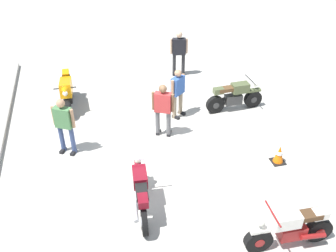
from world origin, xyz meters
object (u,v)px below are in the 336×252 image
(motorcycle_olive_vintage, at_px, (234,97))
(person_in_blue_shirt, at_px, (178,91))
(traffic_cone, at_px, (279,154))
(person_in_red_shirt, at_px, (163,107))
(motorcycle_maroon_cruiser, at_px, (141,192))
(motorcycle_orange_sportbike, at_px, (67,91))
(person_in_green_shirt, at_px, (64,123))
(person_in_black_shirt, at_px, (179,51))
(motorcycle_cream_vintage, at_px, (291,229))

(motorcycle_olive_vintage, height_order, person_in_blue_shirt, person_in_blue_shirt)
(traffic_cone, bearing_deg, person_in_red_shirt, 54.19)
(person_in_blue_shirt, bearing_deg, motorcycle_maroon_cruiser, -64.77)
(motorcycle_orange_sportbike, relative_size, person_in_green_shirt, 1.15)
(person_in_blue_shirt, relative_size, traffic_cone, 3.08)
(motorcycle_orange_sportbike, bearing_deg, person_in_black_shirt, 111.02)
(motorcycle_cream_vintage, distance_m, person_in_red_shirt, 4.84)
(motorcycle_cream_vintage, distance_m, person_in_black_shirt, 8.33)
(motorcycle_olive_vintage, distance_m, person_in_blue_shirt, 1.96)
(person_in_green_shirt, bearing_deg, person_in_black_shirt, 161.72)
(motorcycle_olive_vintage, bearing_deg, motorcycle_cream_vintage, -102.36)
(motorcycle_maroon_cruiser, xyz_separation_m, motorcycle_cream_vintage, (-1.77, -2.81, -0.03))
(motorcycle_olive_vintage, distance_m, person_in_black_shirt, 3.16)
(person_in_black_shirt, distance_m, person_in_blue_shirt, 2.94)
(traffic_cone, bearing_deg, motorcycle_maroon_cruiser, 101.10)
(person_in_black_shirt, bearing_deg, person_in_blue_shirt, 174.42)
(motorcycle_cream_vintage, xyz_separation_m, person_in_blue_shirt, (5.48, 0.94, 0.44))
(person_in_green_shirt, bearing_deg, motorcycle_olive_vintage, 129.84)
(motorcycle_olive_vintage, distance_m, person_in_red_shirt, 2.79)
(motorcycle_maroon_cruiser, relative_size, motorcycle_olive_vintage, 1.07)
(motorcycle_maroon_cruiser, distance_m, person_in_black_shirt, 7.08)
(person_in_red_shirt, distance_m, person_in_green_shirt, 2.78)
(motorcycle_orange_sportbike, distance_m, person_in_blue_shirt, 3.69)
(person_in_red_shirt, relative_size, person_in_green_shirt, 1.00)
(person_in_green_shirt, relative_size, traffic_cone, 3.20)
(motorcycle_olive_vintage, xyz_separation_m, person_in_black_shirt, (2.91, 1.10, 0.53))
(person_in_red_shirt, height_order, person_in_blue_shirt, person_in_red_shirt)
(person_in_green_shirt, xyz_separation_m, person_in_blue_shirt, (1.09, -3.47, -0.04))
(motorcycle_cream_vintage, bearing_deg, person_in_green_shirt, -42.83)
(motorcycle_maroon_cruiser, xyz_separation_m, person_in_green_shirt, (2.62, 1.60, 0.45))
(motorcycle_cream_vintage, xyz_separation_m, person_in_red_shirt, (4.53, 1.64, 0.48))
(motorcycle_cream_vintage, height_order, traffic_cone, motorcycle_cream_vintage)
(person_in_blue_shirt, height_order, traffic_cone, person_in_blue_shirt)
(motorcycle_olive_vintage, bearing_deg, traffic_cone, -89.24)
(motorcycle_orange_sportbike, height_order, person_in_blue_shirt, person_in_blue_shirt)
(motorcycle_maroon_cruiser, relative_size, motorcycle_cream_vintage, 1.07)
(person_in_green_shirt, relative_size, person_in_blue_shirt, 1.04)
(motorcycle_maroon_cruiser, relative_size, person_in_green_shirt, 1.23)
(person_in_red_shirt, distance_m, person_in_black_shirt, 4.07)
(person_in_green_shirt, height_order, traffic_cone, person_in_green_shirt)
(motorcycle_maroon_cruiser, height_order, motorcycle_orange_sportbike, motorcycle_orange_sportbike)
(motorcycle_cream_vintage, bearing_deg, person_in_red_shirt, -68.08)
(motorcycle_cream_vintage, distance_m, person_in_green_shirt, 6.24)
(person_in_black_shirt, relative_size, person_in_green_shirt, 1.04)
(motorcycle_orange_sportbike, relative_size, traffic_cone, 3.69)
(person_in_blue_shirt, bearing_deg, person_in_red_shirt, -74.32)
(motorcycle_orange_sportbike, bearing_deg, motorcycle_maroon_cruiser, 18.92)
(person_in_black_shirt, distance_m, traffic_cone, 5.95)
(motorcycle_maroon_cruiser, height_order, motorcycle_olive_vintage, motorcycle_maroon_cruiser)
(motorcycle_maroon_cruiser, relative_size, person_in_black_shirt, 1.19)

